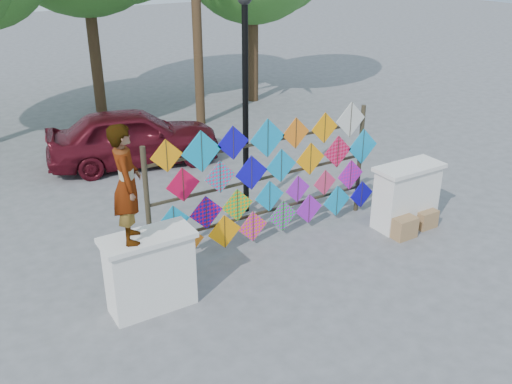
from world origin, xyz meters
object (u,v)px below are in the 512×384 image
Objects in this scene: vendor_woman at (127,184)px; sedan at (134,137)px; lamppost at (245,86)px; kite_rack at (272,179)px.

sedan is at bearing -2.63° from vendor_woman.
vendor_woman is 6.57m from sedan.
vendor_woman is 0.40× the size of lamppost.
lamppost reaches higher than kite_rack.
lamppost is (1.03, -3.83, 1.97)m from sedan.
vendor_woman reaches higher than sedan.
sedan is 4.42m from lamppost.
vendor_woman is (-3.04, -0.93, 0.93)m from kite_rack.
lamppost is at bearing -153.15° from sedan.
kite_rack is 1.94m from lamppost.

